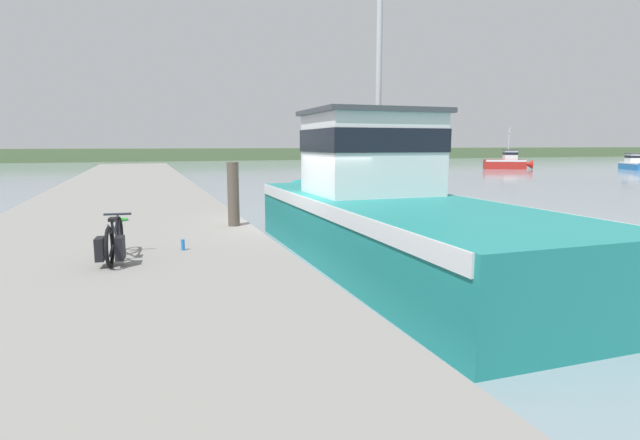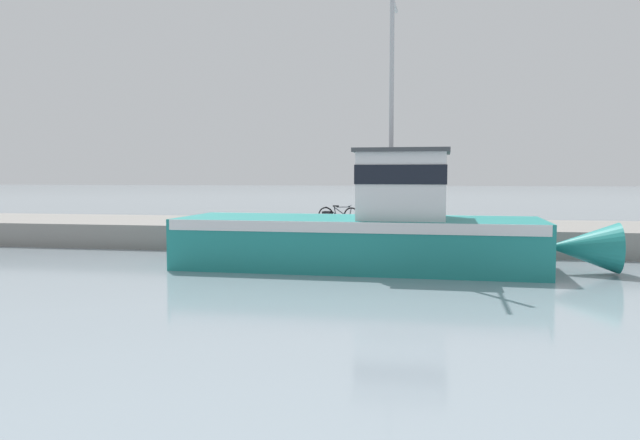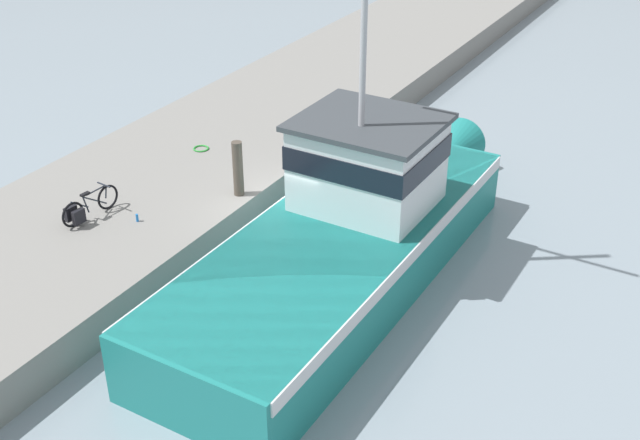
{
  "view_description": "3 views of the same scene",
  "coord_description": "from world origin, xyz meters",
  "px_view_note": "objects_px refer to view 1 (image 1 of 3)",
  "views": [
    {
      "loc": [
        -3.64,
        -11.32,
        2.79
      ],
      "look_at": [
        -0.51,
        -2.57,
        1.37
      ],
      "focal_mm": 28.0,
      "sensor_mm": 36.0,
      "label": 1
    },
    {
      "loc": [
        20.87,
        1.18,
        2.84
      ],
      "look_at": [
        0.26,
        -2.73,
        1.35
      ],
      "focal_mm": 35.0,
      "sensor_mm": 36.0,
      "label": 2
    },
    {
      "loc": [
        9.06,
        -14.7,
        10.43
      ],
      "look_at": [
        1.28,
        -1.11,
        1.55
      ],
      "focal_mm": 45.0,
      "sensor_mm": 36.0,
      "label": 3
    }
  ],
  "objects_px": {
    "boat_white_moored": "(427,161)",
    "boat_blue_far": "(636,164)",
    "mooring_post": "(233,194)",
    "water_bottle_by_bike": "(183,245)",
    "fishing_boat_main": "(384,209)",
    "bicycle_touring": "(113,242)",
    "boat_orange_near": "(507,162)"
  },
  "relations": [
    {
      "from": "boat_blue_far",
      "to": "bicycle_touring",
      "type": "relative_size",
      "value": 3.4
    },
    {
      "from": "fishing_boat_main",
      "to": "water_bottle_by_bike",
      "type": "height_order",
      "value": "fishing_boat_main"
    },
    {
      "from": "fishing_boat_main",
      "to": "water_bottle_by_bike",
      "type": "relative_size",
      "value": 67.97
    },
    {
      "from": "boat_blue_far",
      "to": "water_bottle_by_bike",
      "type": "distance_m",
      "value": 60.07
    },
    {
      "from": "fishing_boat_main",
      "to": "boat_orange_near",
      "type": "xyz_separation_m",
      "value": [
        33.96,
        36.03,
        -0.4
      ]
    },
    {
      "from": "boat_blue_far",
      "to": "mooring_post",
      "type": "xyz_separation_m",
      "value": [
        -49.77,
        -29.23,
        0.99
      ]
    },
    {
      "from": "mooring_post",
      "to": "water_bottle_by_bike",
      "type": "bearing_deg",
      "value": -119.16
    },
    {
      "from": "boat_white_moored",
      "to": "boat_orange_near",
      "type": "relative_size",
      "value": 1.41
    },
    {
      "from": "fishing_boat_main",
      "to": "bicycle_touring",
      "type": "distance_m",
      "value": 6.35
    },
    {
      "from": "fishing_boat_main",
      "to": "boat_white_moored",
      "type": "distance_m",
      "value": 53.83
    },
    {
      "from": "fishing_boat_main",
      "to": "boat_orange_near",
      "type": "height_order",
      "value": "fishing_boat_main"
    },
    {
      "from": "fishing_boat_main",
      "to": "mooring_post",
      "type": "relative_size",
      "value": 9.01
    },
    {
      "from": "boat_white_moored",
      "to": "boat_blue_far",
      "type": "xyz_separation_m",
      "value": [
        17.14,
        -15.41,
        -0.06
      ]
    },
    {
      "from": "boat_white_moored",
      "to": "bicycle_touring",
      "type": "distance_m",
      "value": 59.07
    },
    {
      "from": "boat_white_moored",
      "to": "water_bottle_by_bike",
      "type": "xyz_separation_m",
      "value": [
        -33.96,
        -47.0,
        0.31
      ]
    },
    {
      "from": "boat_blue_far",
      "to": "mooring_post",
      "type": "distance_m",
      "value": 57.73
    },
    {
      "from": "water_bottle_by_bike",
      "to": "fishing_boat_main",
      "type": "bearing_deg",
      "value": 19.77
    },
    {
      "from": "mooring_post",
      "to": "water_bottle_by_bike",
      "type": "relative_size",
      "value": 7.54
    },
    {
      "from": "boat_white_moored",
      "to": "bicycle_touring",
      "type": "bearing_deg",
      "value": -104.92
    },
    {
      "from": "mooring_post",
      "to": "bicycle_touring",
      "type": "bearing_deg",
      "value": -129.72
    },
    {
      "from": "fishing_boat_main",
      "to": "bicycle_touring",
      "type": "relative_size",
      "value": 7.68
    },
    {
      "from": "boat_blue_far",
      "to": "water_bottle_by_bike",
      "type": "xyz_separation_m",
      "value": [
        -51.09,
        -31.59,
        0.37
      ]
    },
    {
      "from": "boat_orange_near",
      "to": "fishing_boat_main",
      "type": "bearing_deg",
      "value": -13.88
    },
    {
      "from": "fishing_boat_main",
      "to": "boat_blue_far",
      "type": "distance_m",
      "value": 55.07
    },
    {
      "from": "boat_white_moored",
      "to": "mooring_post",
      "type": "bearing_deg",
      "value": -104.7
    },
    {
      "from": "water_bottle_by_bike",
      "to": "boat_blue_far",
      "type": "bearing_deg",
      "value": 31.73
    },
    {
      "from": "mooring_post",
      "to": "boat_blue_far",
      "type": "bearing_deg",
      "value": 30.43
    },
    {
      "from": "boat_white_moored",
      "to": "boat_orange_near",
      "type": "distance_m",
      "value": 10.43
    },
    {
      "from": "bicycle_touring",
      "to": "water_bottle_by_bike",
      "type": "xyz_separation_m",
      "value": [
        1.1,
        0.55,
        -0.22
      ]
    },
    {
      "from": "boat_white_moored",
      "to": "boat_blue_far",
      "type": "height_order",
      "value": "boat_white_moored"
    },
    {
      "from": "fishing_boat_main",
      "to": "bicycle_touring",
      "type": "height_order",
      "value": "fishing_boat_main"
    },
    {
      "from": "boat_orange_near",
      "to": "water_bottle_by_bike",
      "type": "bearing_deg",
      "value": -16.34
    }
  ]
}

